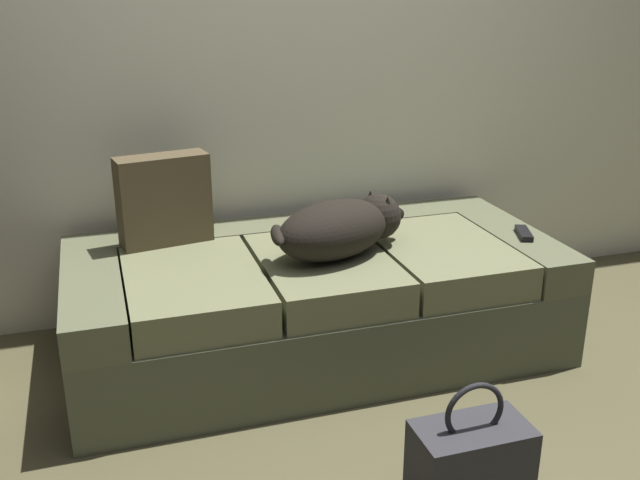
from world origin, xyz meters
TOP-DOWN VIEW (x-y plane):
  - couch at (0.00, 1.03)m, footprint 1.83×0.87m
  - dog_dark at (0.07, 0.94)m, footprint 0.60×0.41m
  - tv_remote at (0.82, 0.91)m, footprint 0.09×0.16m
  - throw_pillow at (-0.53, 1.27)m, footprint 0.36×0.18m
  - handbag at (0.15, 0.07)m, footprint 0.32×0.18m

SIDE VIEW (x-z plane):
  - handbag at x=0.15m, z-range -0.06..0.31m
  - couch at x=0.00m, z-range 0.00..0.43m
  - tv_remote at x=0.82m, z-range 0.43..0.45m
  - dog_dark at x=0.07m, z-range 0.43..0.64m
  - throw_pillow at x=-0.53m, z-range 0.43..0.77m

